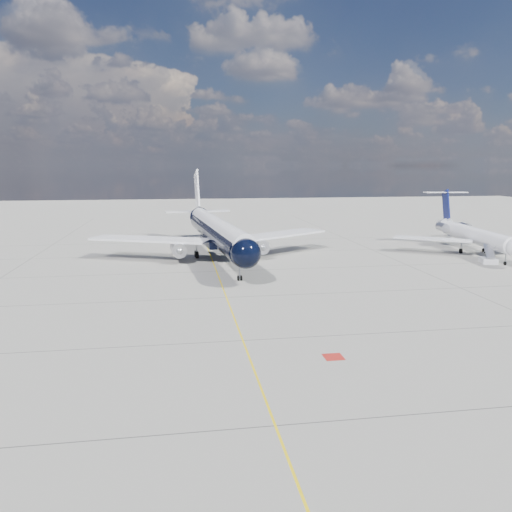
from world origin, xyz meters
name	(u,v)px	position (x,y,z in m)	size (l,w,h in m)	color
ground	(214,265)	(0.00, 30.00, 0.00)	(320.00, 320.00, 0.00)	#99968E
taxiway_centerline	(216,271)	(0.00, 25.00, 0.00)	(0.16, 160.00, 0.01)	yellow
red_marking	(333,357)	(6.80, -10.00, 0.00)	(1.60, 1.60, 0.01)	maroon
main_airliner	(216,230)	(0.88, 36.90, 4.56)	(41.65, 50.91, 14.70)	black
regional_jet	(471,233)	(46.45, 34.45, 3.41)	(27.62, 31.93, 10.81)	white
boarding_stair	(488,260)	(43.51, 24.51, 0.58)	(3.00, 3.38, 3.12)	white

